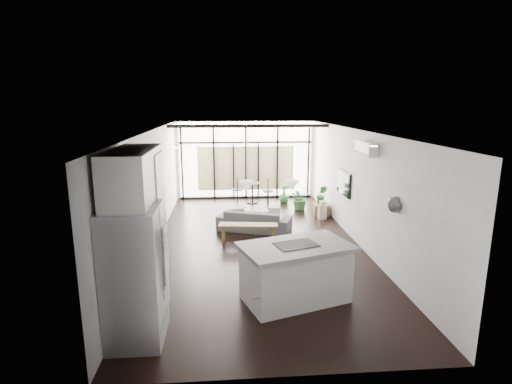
{
  "coord_description": "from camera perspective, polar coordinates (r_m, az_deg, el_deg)",
  "views": [
    {
      "loc": [
        -0.78,
        -9.43,
        3.44
      ],
      "look_at": [
        0.0,
        0.3,
        1.25
      ],
      "focal_mm": 28.0,
      "sensor_mm": 36.0,
      "label": 1
    }
  ],
  "objects": [
    {
      "name": "upper_cabinets",
      "position": [
        6.18,
        -17.03,
        1.92
      ],
      "size": [
        0.62,
        1.75,
        0.86
      ],
      "primitive_type": "cube",
      "color": "silver",
      "rests_on": "wall_left"
    },
    {
      "name": "pouf",
      "position": [
        11.64,
        1.75,
        -3.64
      ],
      "size": [
        0.53,
        0.53,
        0.36
      ],
      "primitive_type": "cylinder",
      "rotation": [
        0.0,
        0.0,
        0.22
      ],
      "color": "beige",
      "rests_on": "floor"
    },
    {
      "name": "bistro_set",
      "position": [
        13.95,
        -0.5,
        -0.29
      ],
      "size": [
        1.43,
        0.91,
        0.64
      ],
      "primitive_type": "cube",
      "rotation": [
        0.0,
        0.0,
        -0.31
      ],
      "color": "black",
      "rests_on": "floor"
    },
    {
      "name": "ceiling",
      "position": [
        9.49,
        0.15,
        8.77
      ],
      "size": [
        5.0,
        10.0,
        0.0
      ],
      "primitive_type": "cube",
      "color": "white",
      "rests_on": "ground"
    },
    {
      "name": "fridge",
      "position": [
        6.14,
        -16.93,
        -11.26
      ],
      "size": [
        0.78,
        0.98,
        2.02
      ],
      "primitive_type": "cube",
      "color": "gray",
      "rests_on": "floor"
    },
    {
      "name": "neighbour_building",
      "position": [
        14.6,
        -1.46,
        3.41
      ],
      "size": [
        3.5,
        0.02,
        1.6
      ],
      "primitive_type": "cube",
      "color": "beige",
      "rests_on": "ground"
    },
    {
      "name": "pendant_left",
      "position": [
        6.94,
        -1.34,
        0.83
      ],
      "size": [
        0.26,
        0.26,
        0.18
      ],
      "primitive_type": "cone",
      "color": "white",
      "rests_on": "ceiling"
    },
    {
      "name": "appliance_column",
      "position": [
        6.76,
        -15.99,
        -5.97
      ],
      "size": [
        0.69,
        0.73,
        2.68
      ],
      "primitive_type": "cube",
      "color": "silver",
      "rests_on": "floor"
    },
    {
      "name": "glazing",
      "position": [
        14.48,
        -1.45,
        4.54
      ],
      "size": [
        5.0,
        0.2,
        2.8
      ],
      "primitive_type": "cube",
      "color": "black",
      "rests_on": "ground"
    },
    {
      "name": "wall_back",
      "position": [
        14.6,
        -1.48,
        4.6
      ],
      "size": [
        5.0,
        0.02,
        2.8
      ],
      "primitive_type": "cube",
      "color": "silver",
      "rests_on": "ground"
    },
    {
      "name": "crate",
      "position": [
        12.64,
        9.29,
        -2.49
      ],
      "size": [
        0.51,
        0.51,
        0.35
      ],
      "primitive_type": "cube",
      "rotation": [
        0.0,
        0.0,
        -0.09
      ],
      "color": "brown",
      "rests_on": "floor"
    },
    {
      "name": "ac_unit",
      "position": [
        9.25,
        15.52,
        6.04
      ],
      "size": [
        0.22,
        0.9,
        0.3
      ],
      "primitive_type": "cube",
      "color": "white",
      "rests_on": "wall_right"
    },
    {
      "name": "framed_art",
      "position": [
        9.29,
        -14.96,
        0.46
      ],
      "size": [
        0.04,
        0.7,
        0.9
      ],
      "primitive_type": "cube",
      "color": "black",
      "rests_on": "wall_left"
    },
    {
      "name": "floor",
      "position": [
        10.07,
        0.14,
        -7.33
      ],
      "size": [
        5.0,
        10.0,
        0.0
      ],
      "primitive_type": "cube",
      "color": "black",
      "rests_on": "ground"
    },
    {
      "name": "tv",
      "position": [
        11.13,
        12.43,
        1.26
      ],
      "size": [
        0.05,
        1.1,
        0.65
      ],
      "primitive_type": "cube",
      "color": "black",
      "rests_on": "wall_right"
    },
    {
      "name": "wall_right",
      "position": [
        10.2,
        14.29,
        0.7
      ],
      "size": [
        0.02,
        10.0,
        2.8
      ],
      "primitive_type": "cube",
      "color": "silver",
      "rests_on": "ground"
    },
    {
      "name": "milk_can",
      "position": [
        12.21,
        9.48,
        -2.56
      ],
      "size": [
        0.31,
        0.31,
        0.55
      ],
      "primitive_type": "cylinder",
      "rotation": [
        0.0,
        0.0,
        -0.12
      ],
      "color": "beige",
      "rests_on": "floor"
    },
    {
      "name": "sofa",
      "position": [
        10.96,
        -0.22,
        -3.52
      ],
      "size": [
        2.08,
        1.21,
        0.78
      ],
      "primitive_type": "imported",
      "rotation": [
        0.0,
        0.0,
        2.8
      ],
      "color": "#4E4E51",
      "rests_on": "floor"
    },
    {
      "name": "cooktop",
      "position": [
        7.01,
        5.76,
        -7.48
      ],
      "size": [
        0.83,
        0.67,
        0.01
      ],
      "primitive_type": "cube",
      "rotation": [
        0.0,
        0.0,
        0.32
      ],
      "color": "black",
      "rests_on": "island"
    },
    {
      "name": "wall_front",
      "position": [
        4.94,
        5.02,
        -11.79
      ],
      "size": [
        5.0,
        0.02,
        2.8
      ],
      "primitive_type": "cube",
      "color": "silver",
      "rests_on": "ground"
    },
    {
      "name": "island",
      "position": [
        7.2,
        5.67,
        -11.38
      ],
      "size": [
        2.15,
        1.66,
        1.03
      ],
      "primitive_type": "cube",
      "rotation": [
        0.0,
        0.0,
        0.32
      ],
      "color": "silver",
      "rests_on": "floor"
    },
    {
      "name": "pendant_right",
      "position": [
        7.03,
        5.18,
        0.93
      ],
      "size": [
        0.26,
        0.26,
        0.18
      ],
      "primitive_type": "cone",
      "color": "white",
      "rests_on": "ceiling"
    },
    {
      "name": "plant_tall",
      "position": [
        13.17,
        6.34,
        -1.21
      ],
      "size": [
        0.95,
        0.99,
        0.61
      ],
      "primitive_type": "imported",
      "rotation": [
        0.0,
        0.0,
        0.39
      ],
      "color": "#29632D",
      "rests_on": "floor"
    },
    {
      "name": "skylight",
      "position": [
        13.47,
        -1.28,
        9.79
      ],
      "size": [
        4.7,
        1.9,
        0.06
      ],
      "primitive_type": "cube",
      "color": "white",
      "rests_on": "ceiling"
    },
    {
      "name": "plant_crate",
      "position": [
        12.57,
        9.34,
        -1.14
      ],
      "size": [
        0.47,
        0.66,
        0.27
      ],
      "primitive_type": "imported",
      "rotation": [
        0.0,
        0.0,
        -0.25
      ],
      "color": "#29632D",
      "rests_on": "crate"
    },
    {
      "name": "wall_left",
      "position": [
        9.8,
        -14.58,
        0.22
      ],
      "size": [
        0.02,
        10.0,
        2.8
      ],
      "primitive_type": "cube",
      "color": "silver",
      "rests_on": "ground"
    },
    {
      "name": "plant_med",
      "position": [
        14.01,
        4.02,
        -0.81
      ],
      "size": [
        0.63,
        0.77,
        0.38
      ],
      "primitive_type": "imported",
      "rotation": [
        0.0,
        0.0,
        -0.43
      ],
      "color": "#29632D",
      "rests_on": "floor"
    },
    {
      "name": "console_bench",
      "position": [
        10.08,
        -1.11,
        -5.9
      ],
      "size": [
        1.5,
        0.54,
        0.47
      ],
      "primitive_type": "cube",
      "rotation": [
        0.0,
        0.0,
        -0.12
      ],
      "color": "brown",
      "rests_on": "floor"
    }
  ]
}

